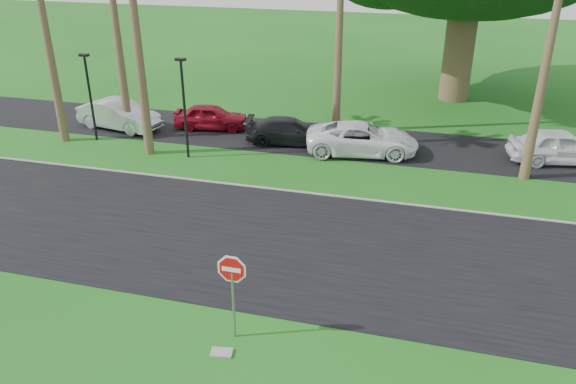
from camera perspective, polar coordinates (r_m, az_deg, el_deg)
The scene contains 13 objects.
ground at distance 17.80m, azimuth -3.60°, elevation -8.16°, with size 120.00×120.00×0.00m, color #195816.
road at distance 19.41m, azimuth -1.74°, elevation -5.00°, with size 120.00×8.00×0.02m, color black.
parking_strip at distance 28.70m, azimuth 4.29°, elevation 5.29°, with size 120.00×5.00×0.02m, color black.
curb at distance 22.86m, azimuth 1.16°, elevation -0.00°, with size 120.00×0.12×0.06m, color gray.
stop_sign_near at distance 14.33m, azimuth -5.68°, elevation -8.90°, with size 1.05×0.07×2.62m.
streetlight_left at distance 29.60m, azimuth -19.51°, elevation 9.59°, with size 0.45×0.25×4.34m.
streetlight_right at distance 26.03m, azimuth -10.52°, elevation 8.95°, with size 0.45×0.25×4.64m.
car_silver at distance 31.38m, azimuth -16.78°, elevation 7.48°, with size 1.61×4.60×1.52m, color silver.
car_red at distance 30.37m, azimuth -7.83°, elevation 7.57°, with size 1.56×3.89×1.32m, color maroon.
car_dark at distance 27.99m, azimuth 0.16°, elevation 6.19°, with size 1.77×4.35×1.26m, color black.
car_minivan at distance 26.88m, azimuth 7.55°, elevation 5.37°, with size 2.43×5.26×1.46m, color white.
car_pickup at distance 28.42m, azimuth 25.96°, elevation 4.17°, with size 1.83×4.54×1.55m, color white.
utility_slab at distance 14.90m, azimuth -6.76°, elevation -15.90°, with size 0.55×0.35×0.06m, color gray.
Camera 1 is at (4.92, -14.02, 9.80)m, focal length 35.00 mm.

